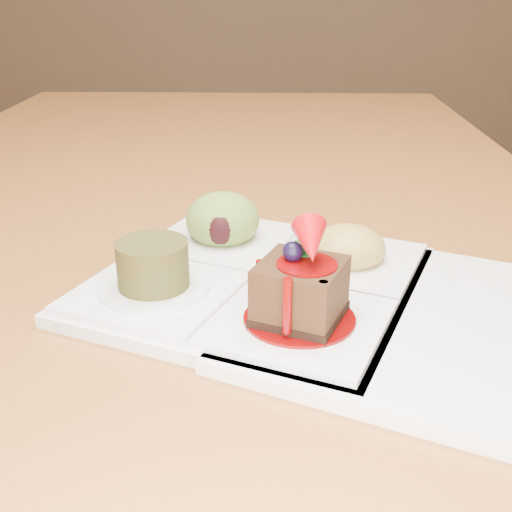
{
  "coord_description": "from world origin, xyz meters",
  "views": [
    {
      "loc": [
        0.1,
        -0.78,
        1.02
      ],
      "look_at": [
        0.09,
        -0.23,
        0.79
      ],
      "focal_mm": 45.0,
      "sensor_mm": 36.0,
      "label": 1
    }
  ],
  "objects": [
    {
      "name": "dining_table",
      "position": [
        0.0,
        0.0,
        0.68
      ],
      "size": [
        1.0,
        1.8,
        0.75
      ],
      "color": "#9C5628",
      "rests_on": "ground"
    },
    {
      "name": "sampler_plate",
      "position": [
        0.09,
        -0.23,
        0.77
      ],
      "size": [
        0.37,
        0.37,
        0.11
      ],
      "rotation": [
        0.0,
        0.0,
        -0.38
      ],
      "color": "white",
      "rests_on": "dining_table"
    },
    {
      "name": "second_plate",
      "position": [
        0.24,
        -0.3,
        0.76
      ],
      "size": [
        0.38,
        0.38,
        0.01
      ],
      "primitive_type": "cube",
      "rotation": [
        0.0,
        0.0,
        -0.42
      ],
      "color": "white",
      "rests_on": "dining_table"
    }
  ]
}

